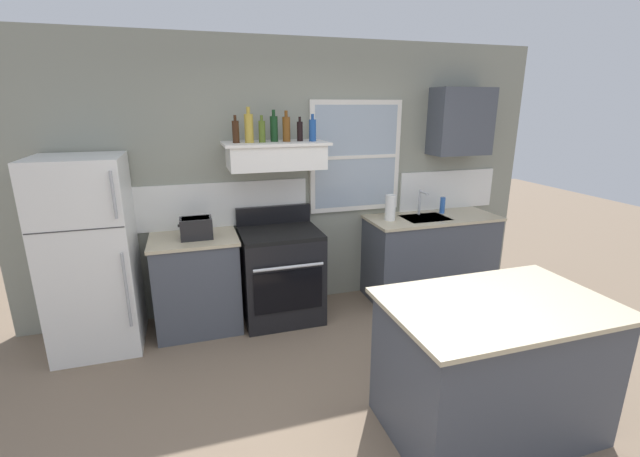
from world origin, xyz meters
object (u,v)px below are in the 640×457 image
Objects in this scene: stove_range at (281,274)px; bottle_blue_liqueur at (313,130)px; bottle_brown_stout at (236,131)px; dish_soap_bottle at (442,205)px; bottle_dark_green_wine at (274,128)px; bottle_balsamic_dark at (300,131)px; bottle_amber_wine at (286,129)px; refrigerator at (90,256)px; paper_towel_roll at (390,208)px; toaster at (196,228)px; bottle_champagne_gold_foil at (249,128)px; kitchen_island at (491,366)px; bottle_olive_oil_square at (262,131)px.

bottle_blue_liqueur is at bearing 8.58° from stove_range.
dish_soap_bottle is at bearing 1.15° from bottle_brown_stout.
bottle_blue_liqueur is at bearing -11.08° from bottle_dark_green_wine.
bottle_balsamic_dark is at bearing -3.95° from bottle_dark_green_wine.
bottle_brown_stout is 0.47m from bottle_amber_wine.
bottle_dark_green_wine is at bearing -179.53° from dish_soap_bottle.
dish_soap_bottle is at bearing 0.47° from bottle_dark_green_wine.
bottle_balsamic_dark reaches higher than refrigerator.
bottle_amber_wine reaches higher than paper_towel_roll.
bottle_balsamic_dark is at bearing 6.25° from toaster.
bottle_balsamic_dark is 0.83× the size of paper_towel_roll.
bottle_balsamic_dark is (0.24, -0.02, -0.03)m from bottle_dark_green_wine.
stove_range is at bearing -89.52° from bottle_dark_green_wine.
dish_soap_bottle is at bearing 4.18° from stove_range.
refrigerator is at bearing -174.91° from bottle_brown_stout.
toaster is 1.40m from bottle_blue_liqueur.
bottle_dark_green_wine reaches higher than bottle_balsamic_dark.
bottle_champagne_gold_foil reaches higher than refrigerator.
stove_range is 1.43m from bottle_brown_stout.
refrigerator is at bearing -177.83° from bottle_blue_liqueur.
kitchen_island is (0.97, -2.04, -1.41)m from bottle_dark_green_wine.
dish_soap_bottle is (3.53, 0.16, 0.16)m from refrigerator.
kitchen_island is at bearing -64.68° from bottle_dark_green_wine.
dish_soap_bottle is (1.53, 0.08, -0.85)m from bottle_blue_liqueur.
bottle_olive_oil_square is (1.53, 0.09, 1.00)m from refrigerator.
bottle_dark_green_wine reaches higher than stove_range.
bottle_brown_stout is at bearing 165.47° from stove_range.
bottle_dark_green_wine is at bearing 24.30° from bottle_olive_oil_square.
bottle_brown_stout is at bearing -178.85° from dish_soap_bottle.
bottle_olive_oil_square reaches higher than bottle_balsamic_dark.
bottle_balsamic_dark reaches higher than dish_soap_bottle.
bottle_blue_liqueur reaches higher than paper_towel_roll.
stove_range is at bearing 116.68° from kitchen_island.
bottle_balsamic_dark is at bearing 3.88° from refrigerator.
toaster is at bearing -173.61° from bottle_olive_oil_square.
refrigerator is 5.35× the size of bottle_champagne_gold_foil.
toaster is 0.94× the size of bottle_champagne_gold_foil.
refrigerator is 1.95m from bottle_dark_green_wine.
bottle_blue_liqueur is (0.11, -0.05, 0.01)m from bottle_balsamic_dark.
toaster is at bearing 132.13° from kitchen_island.
bottle_olive_oil_square is (0.11, -0.02, -0.03)m from bottle_champagne_gold_foil.
refrigerator is 2.85m from paper_towel_roll.
toaster reaches higher than stove_range.
kitchen_island is at bearing -114.00° from dish_soap_bottle.
bottle_brown_stout is 0.12m from bottle_champagne_gold_foil.
bottle_balsamic_dark is (0.48, 0.02, -0.04)m from bottle_champagne_gold_foil.
bottle_dark_green_wine is (0.36, 0.03, 0.02)m from bottle_brown_stout.
bottle_champagne_gold_foil is 0.12m from bottle_olive_oil_square.
bottle_blue_liqueur reaches higher than stove_range.
paper_towel_roll is (0.95, -0.07, -0.79)m from bottle_balsamic_dark.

